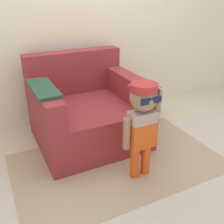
% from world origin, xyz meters
% --- Properties ---
extents(ground_plane, '(10.00, 10.00, 0.00)m').
position_xyz_m(ground_plane, '(0.00, 0.00, 0.00)').
color(ground_plane, beige).
extents(wall_back, '(10.00, 0.05, 2.60)m').
position_xyz_m(wall_back, '(0.00, 0.75, 1.30)').
color(wall_back, beige).
rests_on(wall_back, ground_plane).
extents(armchair, '(1.12, 1.03, 0.93)m').
position_xyz_m(armchair, '(-0.20, 0.15, 0.33)').
color(armchair, maroon).
rests_on(armchair, ground_plane).
extents(person_child, '(0.36, 0.27, 0.88)m').
position_xyz_m(person_child, '(-0.02, -0.67, 0.59)').
color(person_child, '#E05119').
rests_on(person_child, ground_plane).
extents(side_table, '(0.31, 0.31, 0.45)m').
position_xyz_m(side_table, '(0.64, 0.23, 0.27)').
color(side_table, beige).
rests_on(side_table, ground_plane).
extents(rug, '(1.99, 1.22, 0.01)m').
position_xyz_m(rug, '(-0.11, -0.42, 0.00)').
color(rug, tan).
rests_on(rug, ground_plane).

